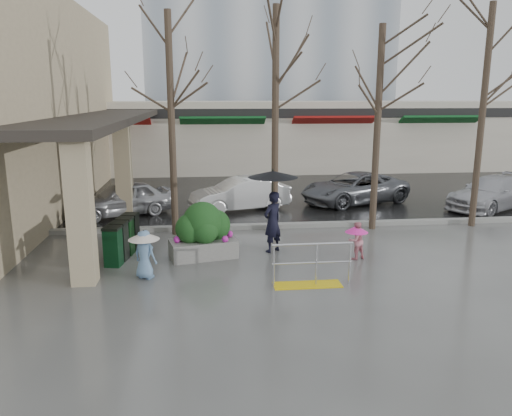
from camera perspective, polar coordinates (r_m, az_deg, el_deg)
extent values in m
plane|color=#51514F|center=(12.81, -0.97, -7.07)|extent=(120.00, 120.00, 0.00)
cube|color=black|center=(34.30, -4.24, 5.45)|extent=(120.00, 36.00, 0.01)
cube|color=gray|center=(16.60, -2.19, -2.16)|extent=(120.00, 0.30, 0.15)
cube|color=#2D2823|center=(20.37, -16.90, 10.19)|extent=(2.80, 18.00, 0.25)
cube|color=tan|center=(12.14, -19.45, -0.33)|extent=(0.55, 0.55, 3.50)
cube|color=tan|center=(18.41, -14.90, 4.23)|extent=(0.55, 0.55, 3.50)
cube|color=beige|center=(30.25, -0.22, 8.31)|extent=(34.00, 6.00, 4.00)
cube|color=maroon|center=(27.60, -16.56, 9.13)|extent=(4.50, 1.68, 0.87)
cube|color=#0F4C1E|center=(27.17, -3.85, 9.57)|extent=(4.50, 1.68, 0.87)
cube|color=maroon|center=(28.05, 8.66, 9.56)|extent=(4.50, 1.68, 0.87)
cube|color=#0F4C1E|center=(30.12, 19.92, 9.16)|extent=(4.50, 1.68, 0.87)
cube|color=black|center=(27.30, 0.40, 10.77)|extent=(34.00, 0.35, 0.50)
cube|color=yellow|center=(11.88, 5.89, -8.72)|extent=(1.60, 0.50, 0.02)
cylinder|color=silver|center=(11.58, 2.04, -6.65)|extent=(0.05, 0.05, 1.00)
cylinder|color=silver|center=(11.75, 6.90, -6.44)|extent=(0.05, 0.05, 1.00)
cylinder|color=silver|center=(11.95, 10.67, -6.24)|extent=(0.05, 0.05, 1.00)
cylinder|color=silver|center=(11.58, 6.48, -4.12)|extent=(1.90, 0.06, 0.06)
cylinder|color=silver|center=(11.71, 6.43, -6.23)|extent=(1.90, 0.04, 0.04)
cylinder|color=#382B21|center=(15.66, -9.61, 9.12)|extent=(0.22, 0.22, 6.80)
cylinder|color=#382B21|center=(15.79, 2.21, 9.68)|extent=(0.22, 0.22, 7.00)
cylinder|color=#382B21|center=(16.60, 13.68, 8.62)|extent=(0.22, 0.22, 6.50)
cylinder|color=#382B21|center=(18.06, 24.40, 9.27)|extent=(0.22, 0.22, 7.20)
imported|color=black|center=(14.04, 1.90, -1.59)|extent=(0.75, 0.72, 1.74)
cylinder|color=black|center=(13.84, 1.93, 2.01)|extent=(0.02, 0.02, 1.10)
cone|color=black|center=(13.77, 1.94, 3.89)|extent=(1.40, 1.40, 0.18)
sphere|color=black|center=(13.75, 1.95, 4.34)|extent=(0.05, 0.05, 0.05)
imported|color=pink|center=(13.76, 11.38, -3.66)|extent=(0.60, 0.54, 1.03)
cylinder|color=black|center=(13.71, 11.41, -2.90)|extent=(0.02, 0.02, 0.45)
cone|color=#FF28AD|center=(13.67, 11.43, -2.36)|extent=(0.62, 0.62, 0.18)
sphere|color=black|center=(13.65, 11.46, -1.92)|extent=(0.05, 0.05, 0.05)
imported|color=#658CB5|center=(12.35, -12.60, -5.21)|extent=(0.70, 0.63, 1.20)
cylinder|color=black|center=(12.27, -12.67, -3.97)|extent=(0.02, 0.02, 0.56)
cone|color=silver|center=(12.22, -12.71, -3.11)|extent=(0.75, 0.75, 0.18)
sphere|color=black|center=(12.19, -12.73, -2.62)|extent=(0.05, 0.05, 0.05)
cube|color=slate|center=(13.77, -6.05, -4.63)|extent=(1.93, 1.27, 0.49)
ellipsoid|color=#133C15|center=(13.57, -6.12, -1.66)|extent=(1.09, 0.98, 1.14)
sphere|color=#133C15|center=(13.52, -7.57, -2.36)|extent=(0.78, 0.78, 0.78)
sphere|color=#133C15|center=(13.75, -4.67, -1.96)|extent=(0.83, 0.83, 0.83)
cube|color=black|center=(13.48, -16.02, -4.40)|extent=(0.46, 0.46, 0.97)
cube|color=black|center=(13.33, -16.16, -2.22)|extent=(0.49, 0.49, 0.07)
cube|color=black|center=(13.91, -15.34, -3.82)|extent=(0.46, 0.46, 0.97)
cube|color=black|center=(13.77, -15.47, -1.70)|extent=(0.49, 0.49, 0.07)
cube|color=#0C3611|center=(14.35, -14.70, -3.27)|extent=(0.46, 0.46, 0.97)
cube|color=black|center=(14.22, -14.82, -1.22)|extent=(0.49, 0.49, 0.07)
cube|color=black|center=(14.79, -14.09, -2.76)|extent=(0.46, 0.46, 0.97)
cube|color=black|center=(14.66, -14.21, -0.76)|extent=(0.49, 0.49, 0.07)
imported|color=#B2B3B7|center=(18.97, -15.07, 1.02)|extent=(3.98, 2.88, 1.26)
imported|color=white|center=(19.21, -1.84, 1.60)|extent=(4.05, 2.39, 1.26)
imported|color=slate|center=(20.87, 11.17, 2.26)|extent=(4.98, 3.56, 1.26)
imported|color=silver|center=(21.55, 25.40, 1.59)|extent=(4.66, 3.63, 1.26)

